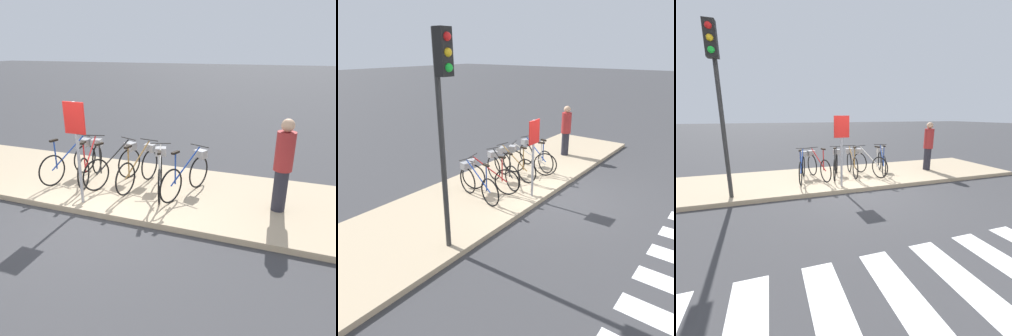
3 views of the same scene
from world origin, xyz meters
TOP-DOWN VIEW (x-y plane):
  - ground_plane at (0.00, 0.00)m, footprint 120.00×120.00m
  - sidewalk at (0.00, 1.47)m, footprint 12.25×2.95m
  - parked_bicycle_0 at (-1.40, 1.38)m, footprint 0.55×1.67m
  - parked_bicycle_1 at (-0.90, 1.44)m, footprint 0.58×1.67m
  - parked_bicycle_2 at (-0.26, 1.46)m, footprint 0.70×1.62m
  - parked_bicycle_3 at (0.33, 1.50)m, footprint 0.46×1.70m
  - parked_bicycle_4 at (0.87, 1.34)m, footprint 0.69×1.63m
  - parked_bicycle_5 at (1.46, 1.45)m, footprint 0.67×1.63m
  - pedestrian at (3.33, 1.30)m, footprint 0.34×0.34m
  - sign_post at (-0.42, 0.29)m, footprint 0.44×0.07m

SIDE VIEW (x-z plane):
  - ground_plane at x=0.00m, z-range 0.00..0.00m
  - sidewalk at x=0.00m, z-range 0.00..0.12m
  - parked_bicycle_0 at x=-1.40m, z-range 0.05..1.10m
  - parked_bicycle_1 at x=-0.90m, z-range 0.05..1.10m
  - parked_bicycle_2 at x=-0.26m, z-range 0.05..1.10m
  - parked_bicycle_3 at x=0.33m, z-range 0.05..1.10m
  - parked_bicycle_4 at x=0.87m, z-range 0.05..1.10m
  - parked_bicycle_5 at x=1.46m, z-range 0.05..1.10m
  - pedestrian at x=3.33m, z-range 0.17..1.96m
  - sign_post at x=-0.42m, z-range 0.49..2.53m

